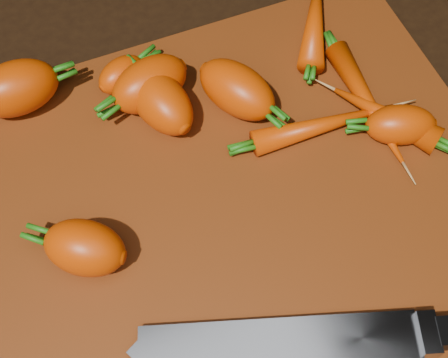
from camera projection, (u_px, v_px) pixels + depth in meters
name	position (u px, v px, depth m)	size (l,w,h in m)	color
ground	(228.00, 206.00, 0.58)	(2.00, 2.00, 0.01)	black
cutting_board	(228.00, 201.00, 0.57)	(0.50, 0.40, 0.01)	#55250D
carrot_0	(16.00, 88.00, 0.59)	(0.08, 0.05, 0.05)	#DA4105
carrot_1	(85.00, 248.00, 0.51)	(0.07, 0.05, 0.05)	#DA4105
carrot_2	(237.00, 90.00, 0.59)	(0.08, 0.05, 0.05)	#DA4105
carrot_3	(161.00, 101.00, 0.58)	(0.08, 0.05, 0.05)	#DA4105
carrot_4	(150.00, 84.00, 0.59)	(0.08, 0.05, 0.05)	#DA4105
carrot_5	(122.00, 75.00, 0.61)	(0.05, 0.03, 0.03)	#DA4105
carrot_6	(400.00, 125.00, 0.58)	(0.07, 0.04, 0.04)	#DA4105
carrot_7	(315.00, 17.00, 0.65)	(0.13, 0.03, 0.03)	#DA4105
carrot_8	(324.00, 125.00, 0.59)	(0.14, 0.02, 0.02)	#DA4105
carrot_9	(385.00, 115.00, 0.59)	(0.11, 0.03, 0.03)	#DA4105
carrot_10	(368.00, 103.00, 0.60)	(0.14, 0.02, 0.02)	#DA4105
knife	(307.00, 342.00, 0.49)	(0.35, 0.14, 0.02)	gray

